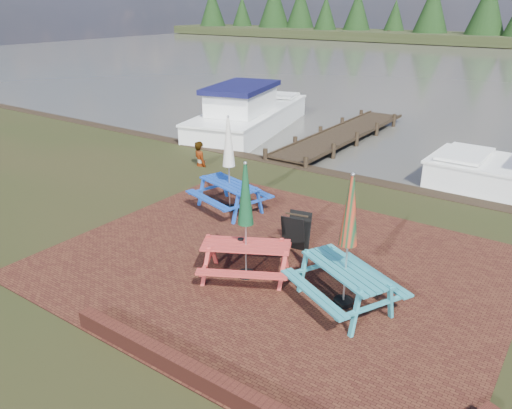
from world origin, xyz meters
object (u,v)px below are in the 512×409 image
(boat_jetty, at_px, (248,116))
(picnic_table_teal, at_px, (346,262))
(chalkboard, at_px, (296,231))
(person, at_px, (199,142))
(picnic_table_red, at_px, (246,239))
(jetty, at_px, (341,135))
(picnic_table_blue, at_px, (229,179))

(boat_jetty, bearing_deg, picnic_table_teal, -60.59)
(chalkboard, bearing_deg, person, 138.22)
(picnic_table_red, bearing_deg, boat_jetty, 97.20)
(picnic_table_red, height_order, jetty, picnic_table_red)
(person, bearing_deg, picnic_table_blue, 166.64)
(picnic_table_teal, distance_m, picnic_table_red, 2.02)
(picnic_table_red, xyz_separation_m, jetty, (-3.30, 11.04, -0.71))
(picnic_table_teal, xyz_separation_m, boat_jetty, (-9.43, 10.18, -0.38))
(picnic_table_blue, distance_m, boat_jetty, 9.35)
(picnic_table_teal, distance_m, picnic_table_blue, 4.96)
(jetty, distance_m, person, 6.48)
(picnic_table_teal, bearing_deg, picnic_table_red, -147.15)
(picnic_table_teal, distance_m, boat_jetty, 13.88)
(picnic_table_teal, relative_size, picnic_table_red, 1.05)
(chalkboard, relative_size, jetty, 0.09)
(picnic_table_red, xyz_separation_m, picnic_table_blue, (-2.37, 2.53, 0.04))
(picnic_table_red, height_order, boat_jetty, picnic_table_red)
(picnic_table_teal, distance_m, chalkboard, 2.35)
(picnic_table_teal, xyz_separation_m, picnic_table_blue, (-4.38, 2.33, -0.00))
(picnic_table_blue, bearing_deg, boat_jetty, 138.86)
(chalkboard, bearing_deg, picnic_table_blue, 149.10)
(chalkboard, bearing_deg, picnic_table_teal, -48.70)
(picnic_table_red, height_order, person, picnic_table_red)
(chalkboard, xyz_separation_m, person, (-5.70, 3.38, 0.38))
(picnic_table_teal, xyz_separation_m, jetty, (-5.31, 10.83, -0.75))
(picnic_table_red, xyz_separation_m, boat_jetty, (-7.42, 10.39, -0.34))
(picnic_table_red, height_order, picnic_table_blue, picnic_table_blue)
(picnic_table_teal, height_order, picnic_table_red, picnic_table_teal)
(boat_jetty, bearing_deg, person, -83.95)
(picnic_table_blue, distance_m, chalkboard, 2.75)
(picnic_table_red, relative_size, chalkboard, 2.88)
(jetty, relative_size, boat_jetty, 1.08)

